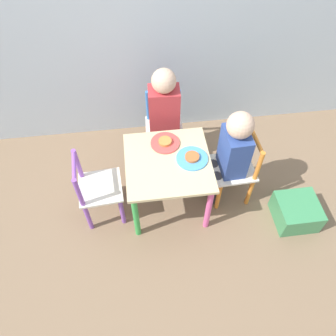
{
  "coord_description": "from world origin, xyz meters",
  "views": [
    {
      "loc": [
        -0.15,
        -1.21,
        1.92
      ],
      "look_at": [
        0.0,
        0.0,
        0.36
      ],
      "focal_mm": 35.0,
      "sensor_mm": 36.0,
      "label": 1
    }
  ],
  "objects_px": {
    "plate_right": "(192,158)",
    "storage_bin": "(296,212)",
    "child_right": "(231,152)",
    "chair_blue": "(164,128)",
    "chair_orange": "(236,169)",
    "plate_back": "(165,143)",
    "chair_purple": "(97,190)",
    "child_back": "(164,113)",
    "kids_table": "(168,169)"
  },
  "relations": [
    {
      "from": "chair_orange",
      "to": "child_back",
      "type": "xyz_separation_m",
      "value": [
        -0.42,
        0.37,
        0.2
      ]
    },
    {
      "from": "kids_table",
      "to": "plate_right",
      "type": "xyz_separation_m",
      "value": [
        0.14,
        0.0,
        0.08
      ]
    },
    {
      "from": "chair_orange",
      "to": "child_right",
      "type": "distance_m",
      "value": 0.19
    },
    {
      "from": "chair_blue",
      "to": "storage_bin",
      "type": "bearing_deg",
      "value": -37.85
    },
    {
      "from": "kids_table",
      "to": "child_back",
      "type": "relative_size",
      "value": 0.65
    },
    {
      "from": "child_back",
      "to": "plate_right",
      "type": "xyz_separation_m",
      "value": [
        0.12,
        -0.38,
        -0.02
      ]
    },
    {
      "from": "chair_purple",
      "to": "plate_back",
      "type": "xyz_separation_m",
      "value": [
        0.44,
        0.17,
        0.18
      ]
    },
    {
      "from": "child_right",
      "to": "storage_bin",
      "type": "height_order",
      "value": "child_right"
    },
    {
      "from": "chair_orange",
      "to": "child_right",
      "type": "bearing_deg",
      "value": -90.0
    },
    {
      "from": "chair_purple",
      "to": "child_back",
      "type": "height_order",
      "value": "child_back"
    },
    {
      "from": "chair_purple",
      "to": "plate_right",
      "type": "distance_m",
      "value": 0.62
    },
    {
      "from": "kids_table",
      "to": "child_back",
      "type": "distance_m",
      "value": 0.4
    },
    {
      "from": "child_back",
      "to": "plate_back",
      "type": "relative_size",
      "value": 4.34
    },
    {
      "from": "child_right",
      "to": "child_back",
      "type": "distance_m",
      "value": 0.52
    },
    {
      "from": "chair_blue",
      "to": "storage_bin",
      "type": "relative_size",
      "value": 2.01
    },
    {
      "from": "chair_blue",
      "to": "child_right",
      "type": "height_order",
      "value": "child_right"
    },
    {
      "from": "plate_right",
      "to": "plate_back",
      "type": "height_order",
      "value": "same"
    },
    {
      "from": "child_right",
      "to": "plate_right",
      "type": "distance_m",
      "value": 0.24
    },
    {
      "from": "child_right",
      "to": "child_back",
      "type": "height_order",
      "value": "child_back"
    },
    {
      "from": "child_back",
      "to": "kids_table",
      "type": "bearing_deg",
      "value": -90.0
    },
    {
      "from": "chair_orange",
      "to": "child_right",
      "type": "xyz_separation_m",
      "value": [
        -0.06,
        -0.0,
        0.18
      ]
    },
    {
      "from": "chair_orange",
      "to": "chair_purple",
      "type": "bearing_deg",
      "value": -89.14
    },
    {
      "from": "child_right",
      "to": "chair_blue",
      "type": "bearing_deg",
      "value": -142.63
    },
    {
      "from": "child_back",
      "to": "child_right",
      "type": "bearing_deg",
      "value": -42.16
    },
    {
      "from": "kids_table",
      "to": "child_right",
      "type": "distance_m",
      "value": 0.39
    },
    {
      "from": "plate_back",
      "to": "storage_bin",
      "type": "distance_m",
      "value": 0.96
    },
    {
      "from": "child_back",
      "to": "storage_bin",
      "type": "relative_size",
      "value": 2.97
    },
    {
      "from": "plate_back",
      "to": "kids_table",
      "type": "bearing_deg",
      "value": -90.0
    },
    {
      "from": "chair_orange",
      "to": "storage_bin",
      "type": "xyz_separation_m",
      "value": [
        0.36,
        -0.26,
        -0.18
      ]
    },
    {
      "from": "chair_orange",
      "to": "plate_back",
      "type": "xyz_separation_m",
      "value": [
        -0.45,
        0.13,
        0.18
      ]
    },
    {
      "from": "chair_purple",
      "to": "storage_bin",
      "type": "height_order",
      "value": "chair_purple"
    },
    {
      "from": "kids_table",
      "to": "plate_back",
      "type": "relative_size",
      "value": 2.83
    },
    {
      "from": "plate_right",
      "to": "storage_bin",
      "type": "height_order",
      "value": "plate_right"
    },
    {
      "from": "child_right",
      "to": "child_back",
      "type": "bearing_deg",
      "value": -138.03
    },
    {
      "from": "chair_blue",
      "to": "chair_purple",
      "type": "distance_m",
      "value": 0.67
    },
    {
      "from": "kids_table",
      "to": "chair_purple",
      "type": "height_order",
      "value": "chair_purple"
    },
    {
      "from": "chair_purple",
      "to": "child_right",
      "type": "bearing_deg",
      "value": -90.79
    },
    {
      "from": "kids_table",
      "to": "chair_purple",
      "type": "xyz_separation_m",
      "value": [
        -0.44,
        -0.03,
        -0.1
      ]
    },
    {
      "from": "chair_purple",
      "to": "plate_back",
      "type": "bearing_deg",
      "value": -72.57
    },
    {
      "from": "chair_orange",
      "to": "plate_back",
      "type": "relative_size",
      "value": 2.93
    },
    {
      "from": "child_back",
      "to": "plate_right",
      "type": "bearing_deg",
      "value": -69.17
    },
    {
      "from": "chair_blue",
      "to": "child_right",
      "type": "distance_m",
      "value": 0.59
    },
    {
      "from": "chair_orange",
      "to": "plate_back",
      "type": "distance_m",
      "value": 0.5
    },
    {
      "from": "chair_blue",
      "to": "storage_bin",
      "type": "height_order",
      "value": "chair_blue"
    },
    {
      "from": "child_right",
      "to": "child_back",
      "type": "xyz_separation_m",
      "value": [
        -0.36,
        0.37,
        0.02
      ]
    },
    {
      "from": "child_back",
      "to": "plate_right",
      "type": "height_order",
      "value": "child_back"
    },
    {
      "from": "chair_blue",
      "to": "child_right",
      "type": "bearing_deg",
      "value": -46.76
    },
    {
      "from": "plate_back",
      "to": "storage_bin",
      "type": "height_order",
      "value": "plate_back"
    },
    {
      "from": "chair_orange",
      "to": "plate_right",
      "type": "distance_m",
      "value": 0.35
    },
    {
      "from": "chair_blue",
      "to": "plate_right",
      "type": "distance_m",
      "value": 0.49
    }
  ]
}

